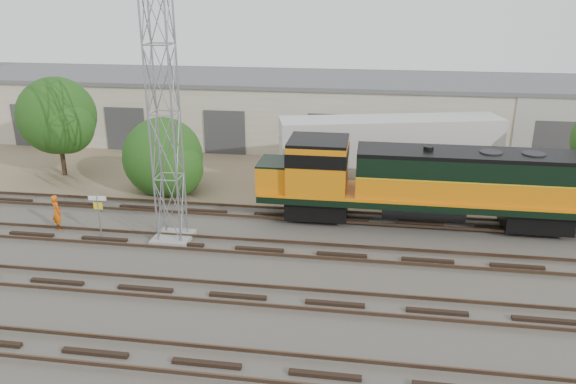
# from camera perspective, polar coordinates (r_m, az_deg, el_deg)

# --- Properties ---
(ground) EXTENTS (140.00, 140.00, 0.00)m
(ground) POSITION_cam_1_polar(r_m,az_deg,el_deg) (26.17, -3.57, -7.36)
(ground) COLOR #47423A
(ground) RESTS_ON ground
(dirt_strip) EXTENTS (80.00, 16.00, 0.02)m
(dirt_strip) POSITION_cam_1_polar(r_m,az_deg,el_deg) (39.90, 0.92, 2.39)
(dirt_strip) COLOR #726047
(dirt_strip) RESTS_ON ground
(tracks) EXTENTS (80.00, 20.40, 0.28)m
(tracks) POSITION_cam_1_polar(r_m,az_deg,el_deg) (23.57, -5.12, -10.47)
(tracks) COLOR black
(tracks) RESTS_ON ground
(warehouse) EXTENTS (58.40, 10.40, 5.30)m
(warehouse) POSITION_cam_1_polar(r_m,az_deg,el_deg) (46.92, 2.33, 8.35)
(warehouse) COLOR beige
(warehouse) RESTS_ON ground
(locomotive) EXTENTS (17.73, 3.11, 4.26)m
(locomotive) POSITION_cam_1_polar(r_m,az_deg,el_deg) (30.38, 13.21, 1.04)
(locomotive) COLOR black
(locomotive) RESTS_ON tracks
(signal_tower) EXTENTS (1.89, 1.89, 12.81)m
(signal_tower) POSITION_cam_1_polar(r_m,az_deg,el_deg) (27.31, -12.44, 7.32)
(signal_tower) COLOR gray
(signal_tower) RESTS_ON ground
(sign_post) EXTENTS (0.93, 0.08, 2.26)m
(sign_post) POSITION_cam_1_polar(r_m,az_deg,el_deg) (29.90, -18.72, -1.55)
(sign_post) COLOR gray
(sign_post) RESTS_ON ground
(worker) EXTENTS (0.83, 0.79, 1.91)m
(worker) POSITION_cam_1_polar(r_m,az_deg,el_deg) (31.88, -22.43, -1.92)
(worker) COLOR #E15B0C
(worker) RESTS_ON ground
(semi_trailer) EXTENTS (14.37, 6.18, 4.34)m
(semi_trailer) POSITION_cam_1_polar(r_m,az_deg,el_deg) (36.79, 10.82, 4.94)
(semi_trailer) COLOR silver
(semi_trailer) RESTS_ON ground
(tree_west) EXTENTS (5.37, 5.11, 6.69)m
(tree_west) POSITION_cam_1_polar(r_m,az_deg,el_deg) (40.20, -22.22, 6.94)
(tree_west) COLOR #382619
(tree_west) RESTS_ON ground
(tree_mid) EXTENTS (5.20, 4.95, 4.95)m
(tree_mid) POSITION_cam_1_polar(r_m,az_deg,el_deg) (35.52, -12.30, 3.18)
(tree_mid) COLOR #382619
(tree_mid) RESTS_ON ground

